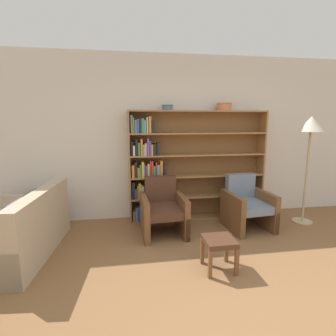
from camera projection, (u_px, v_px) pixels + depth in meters
name	position (u px, v px, depth m)	size (l,w,h in m)	color
ground_plane	(255.00, 314.00, 2.31)	(24.00, 24.00, 0.00)	brown
wall_back	(190.00, 138.00, 4.54)	(12.00, 0.06, 2.75)	silver
bookshelf	(183.00, 166.00, 4.44)	(2.31, 0.30, 1.84)	olive
bowl_brass	(167.00, 107.00, 4.20)	(0.19, 0.19, 0.09)	slate
bowl_olive	(224.00, 106.00, 4.34)	(0.26, 0.26, 0.13)	#C67547
couch	(17.00, 233.00, 3.28)	(1.06, 1.64, 0.82)	tan
armchair_leather	(163.00, 209.00, 3.92)	(0.67, 0.71, 0.83)	brown
armchair_cushioned	(247.00, 205.00, 4.12)	(0.70, 0.74, 0.83)	brown
floor_lamp	(311.00, 131.00, 4.13)	(0.40, 0.40, 1.75)	tan
footstool	(219.00, 244.00, 2.95)	(0.34, 0.34, 0.38)	brown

